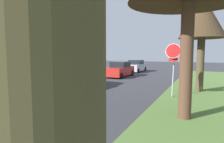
% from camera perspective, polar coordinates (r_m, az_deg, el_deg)
% --- Properties ---
extents(stop_sign_far, '(0.81, 0.62, 2.93)m').
position_cam_1_polar(stop_sign_far, '(10.89, 17.86, 3.69)').
color(stop_sign_far, '#9EA0A5').
rests_on(stop_sign_far, grass_verge_right).
extents(street_tree_right_mid_b, '(2.80, 2.80, 5.93)m').
position_cam_1_polar(street_tree_right_mid_b, '(13.39, 25.45, 14.12)').
color(street_tree_right_mid_b, '#4E3F2A').
rests_on(street_tree_right_mid_b, grass_verge_right).
extents(parked_sedan_white, '(1.99, 4.42, 1.57)m').
position_cam_1_polar(parked_sedan_white, '(9.86, -30.51, -5.35)').
color(parked_sedan_white, white).
rests_on(parked_sedan_white, ground).
extents(parked_sedan_tan, '(1.99, 4.42, 1.57)m').
position_cam_1_polar(parked_sedan_tan, '(13.97, -9.97, -1.72)').
color(parked_sedan_tan, tan).
rests_on(parked_sedan_tan, ground).
extents(parked_sedan_red, '(1.99, 4.42, 1.57)m').
position_cam_1_polar(parked_sedan_red, '(20.17, 2.29, 0.53)').
color(parked_sedan_red, red).
rests_on(parked_sedan_red, ground).
extents(parked_sedan_silver, '(1.99, 4.42, 1.57)m').
position_cam_1_polar(parked_sedan_silver, '(25.75, 7.09, 1.55)').
color(parked_sedan_silver, '#BCBCC1').
rests_on(parked_sedan_silver, ground).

